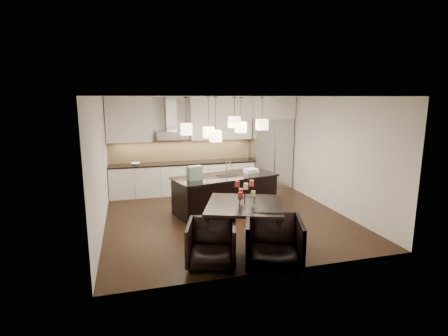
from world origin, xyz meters
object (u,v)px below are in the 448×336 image
object	(u,v)px
armchair_left	(212,243)
dining_table	(244,225)
refrigerator	(270,154)
island_body	(225,194)
armchair_right	(274,243)

from	to	relation	value
armchair_left	dining_table	bearing A→B (deg)	53.74
refrigerator	island_body	world-z (taller)	refrigerator
island_body	dining_table	world-z (taller)	island_body
armchair_right	dining_table	bearing A→B (deg)	120.64
refrigerator	armchair_right	size ratio (longest dim) A/B	2.28
island_body	armchair_right	bearing A→B (deg)	-104.79
island_body	armchair_right	size ratio (longest dim) A/B	2.60
armchair_left	armchair_right	world-z (taller)	armchair_right
dining_table	armchair_right	size ratio (longest dim) A/B	1.47
island_body	armchair_left	size ratio (longest dim) A/B	2.95
island_body	dining_table	size ratio (longest dim) A/B	1.77
refrigerator	armchair_left	xyz separation A→B (m)	(-2.99, -4.62, -0.70)
dining_table	island_body	bearing A→B (deg)	105.37
refrigerator	dining_table	bearing A→B (deg)	-118.75
island_body	armchair_left	xyz separation A→B (m)	(-0.98, -2.69, -0.05)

